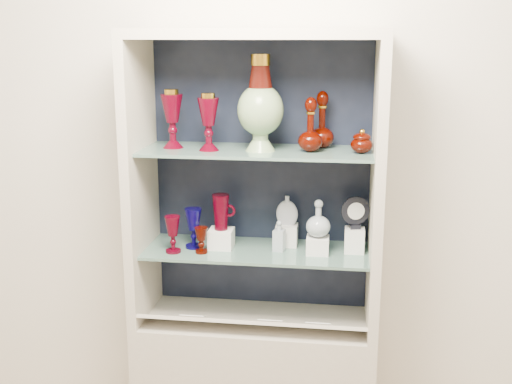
# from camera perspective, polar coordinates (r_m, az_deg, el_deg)

# --- Properties ---
(wall_back) EXTENTS (3.50, 0.02, 2.80)m
(wall_back) POSITION_cam_1_polar(r_m,az_deg,el_deg) (2.78, 0.62, 3.07)
(wall_back) COLOR silver
(wall_back) RESTS_ON ground
(cabinet_back_panel) EXTENTS (0.98, 0.02, 1.15)m
(cabinet_back_panel) POSITION_cam_1_polar(r_m,az_deg,el_deg) (2.76, 0.54, 1.43)
(cabinet_back_panel) COLOR black
(cabinet_back_panel) RESTS_ON cabinet_base
(cabinet_side_left) EXTENTS (0.04, 0.40, 1.15)m
(cabinet_side_left) POSITION_cam_1_polar(r_m,az_deg,el_deg) (2.69, -10.20, 0.85)
(cabinet_side_left) COLOR #BFB5A1
(cabinet_side_left) RESTS_ON cabinet_base
(cabinet_side_right) EXTENTS (0.04, 0.40, 1.15)m
(cabinet_side_right) POSITION_cam_1_polar(r_m,az_deg,el_deg) (2.56, 10.70, 0.20)
(cabinet_side_right) COLOR #BFB5A1
(cabinet_side_right) RESTS_ON cabinet_base
(cabinet_top_cap) EXTENTS (1.00, 0.40, 0.04)m
(cabinet_top_cap) POSITION_cam_1_polar(r_m,az_deg,el_deg) (2.51, -0.00, 13.87)
(cabinet_top_cap) COLOR #BFB5A1
(cabinet_top_cap) RESTS_ON cabinet_side_left
(shelf_lower) EXTENTS (0.92, 0.34, 0.01)m
(shelf_lower) POSITION_cam_1_polar(r_m,az_deg,el_deg) (2.68, 0.06, -5.23)
(shelf_lower) COLOR slate
(shelf_lower) RESTS_ON cabinet_side_left
(shelf_upper) EXTENTS (0.92, 0.34, 0.01)m
(shelf_upper) POSITION_cam_1_polar(r_m,az_deg,el_deg) (2.57, 0.06, 3.66)
(shelf_upper) COLOR slate
(shelf_upper) RESTS_ON cabinet_side_left
(label_ledge) EXTENTS (0.92, 0.17, 0.09)m
(label_ledge) POSITION_cam_1_polar(r_m,az_deg,el_deg) (2.66, -0.33, -11.53)
(label_ledge) COLOR #BFB5A1
(label_ledge) RESTS_ON cabinet_base
(label_card_0) EXTENTS (0.10, 0.06, 0.03)m
(label_card_0) POSITION_cam_1_polar(r_m,az_deg,el_deg) (2.63, 5.56, -11.52)
(label_card_0) COLOR white
(label_card_0) RESTS_ON label_ledge
(label_card_1) EXTENTS (0.10, 0.06, 0.03)m
(label_card_1) POSITION_cam_1_polar(r_m,az_deg,el_deg) (2.64, 1.32, -11.33)
(label_card_1) COLOR white
(label_card_1) RESTS_ON label_ledge
(label_card_2) EXTENTS (0.10, 0.06, 0.03)m
(label_card_2) POSITION_cam_1_polar(r_m,az_deg,el_deg) (2.69, -5.61, -10.88)
(label_card_2) COLOR white
(label_card_2) RESTS_ON label_ledge
(pedestal_lamp_left) EXTENTS (0.10, 0.10, 0.24)m
(pedestal_lamp_left) POSITION_cam_1_polar(r_m,az_deg,el_deg) (2.62, -7.45, 6.47)
(pedestal_lamp_left) COLOR #4A000F
(pedestal_lamp_left) RESTS_ON shelf_upper
(pedestal_lamp_right) EXTENTS (0.10, 0.10, 0.23)m
(pedestal_lamp_right) POSITION_cam_1_polar(r_m,az_deg,el_deg) (2.54, -4.24, 6.22)
(pedestal_lamp_right) COLOR #4A000F
(pedestal_lamp_right) RESTS_ON shelf_upper
(enamel_urn) EXTENTS (0.24, 0.24, 0.38)m
(enamel_urn) POSITION_cam_1_polar(r_m,az_deg,el_deg) (2.52, 0.40, 7.91)
(enamel_urn) COLOR #0A462A
(enamel_urn) RESTS_ON shelf_upper
(ruby_decanter_a) EXTENTS (0.12, 0.12, 0.26)m
(ruby_decanter_a) POSITION_cam_1_polar(r_m,az_deg,el_deg) (2.61, 5.90, 6.72)
(ruby_decanter_a) COLOR #3B0700
(ruby_decanter_a) RESTS_ON shelf_upper
(ruby_decanter_b) EXTENTS (0.12, 0.12, 0.23)m
(ruby_decanter_b) POSITION_cam_1_polar(r_m,az_deg,el_deg) (2.51, 4.87, 6.13)
(ruby_decanter_b) COLOR #3B0700
(ruby_decanter_b) RESTS_ON shelf_upper
(lidded_bowl) EXTENTS (0.11, 0.11, 0.10)m
(lidded_bowl) POSITION_cam_1_polar(r_m,az_deg,el_deg) (2.52, 9.38, 4.51)
(lidded_bowl) COLOR #3B0700
(lidded_bowl) RESTS_ON shelf_upper
(cobalt_goblet) EXTENTS (0.09, 0.09, 0.17)m
(cobalt_goblet) POSITION_cam_1_polar(r_m,az_deg,el_deg) (2.68, -5.57, -3.23)
(cobalt_goblet) COLOR #050042
(cobalt_goblet) RESTS_ON shelf_lower
(ruby_goblet_tall) EXTENTS (0.07, 0.07, 0.15)m
(ruby_goblet_tall) POSITION_cam_1_polar(r_m,az_deg,el_deg) (2.64, -7.41, -3.76)
(ruby_goblet_tall) COLOR #4A000F
(ruby_goblet_tall) RESTS_ON shelf_lower
(ruby_goblet_small) EXTENTS (0.06, 0.06, 0.11)m
(ruby_goblet_small) POSITION_cam_1_polar(r_m,az_deg,el_deg) (2.63, -4.88, -4.29)
(ruby_goblet_small) COLOR #3B0700
(ruby_goblet_small) RESTS_ON shelf_lower
(riser_ruby_pitcher) EXTENTS (0.10, 0.10, 0.08)m
(riser_ruby_pitcher) POSITION_cam_1_polar(r_m,az_deg,el_deg) (2.69, -3.11, -4.15)
(riser_ruby_pitcher) COLOR silver
(riser_ruby_pitcher) RESTS_ON shelf_lower
(ruby_pitcher) EXTENTS (0.11, 0.07, 0.15)m
(ruby_pitcher) POSITION_cam_1_polar(r_m,az_deg,el_deg) (2.65, -3.14, -1.80)
(ruby_pitcher) COLOR #4A000F
(ruby_pitcher) RESTS_ON riser_ruby_pitcher
(clear_square_bottle) EXTENTS (0.05, 0.05, 0.13)m
(clear_square_bottle) POSITION_cam_1_polar(r_m,az_deg,el_deg) (2.64, 2.08, -3.90)
(clear_square_bottle) COLOR #94A1AA
(clear_square_bottle) RESTS_ON shelf_lower
(riser_flat_flask) EXTENTS (0.09, 0.09, 0.09)m
(riser_flat_flask) POSITION_cam_1_polar(r_m,az_deg,el_deg) (2.72, 2.75, -3.82)
(riser_flat_flask) COLOR silver
(riser_flat_flask) RESTS_ON shelf_lower
(flat_flask) EXTENTS (0.09, 0.05, 0.13)m
(flat_flask) POSITION_cam_1_polar(r_m,az_deg,el_deg) (2.69, 2.78, -1.60)
(flat_flask) COLOR #A3A9B4
(flat_flask) RESTS_ON riser_flat_flask
(riser_clear_round_decanter) EXTENTS (0.09, 0.09, 0.07)m
(riser_clear_round_decanter) POSITION_cam_1_polar(r_m,az_deg,el_deg) (2.63, 5.51, -4.72)
(riser_clear_round_decanter) COLOR silver
(riser_clear_round_decanter) RESTS_ON shelf_lower
(clear_round_decanter) EXTENTS (0.11, 0.11, 0.15)m
(clear_round_decanter) POSITION_cam_1_polar(r_m,az_deg,el_deg) (2.59, 5.56, -2.44)
(clear_round_decanter) COLOR #94A1AA
(clear_round_decanter) RESTS_ON riser_clear_round_decanter
(riser_cameo_medallion) EXTENTS (0.08, 0.08, 0.10)m
(riser_cameo_medallion) POSITION_cam_1_polar(r_m,az_deg,el_deg) (2.66, 8.74, -4.26)
(riser_cameo_medallion) COLOR silver
(riser_cameo_medallion) RESTS_ON shelf_lower
(cameo_medallion) EXTENTS (0.12, 0.07, 0.14)m
(cameo_medallion) POSITION_cam_1_polar(r_m,az_deg,el_deg) (2.63, 8.83, -1.78)
(cameo_medallion) COLOR black
(cameo_medallion) RESTS_ON riser_cameo_medallion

